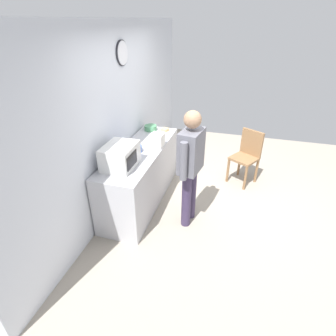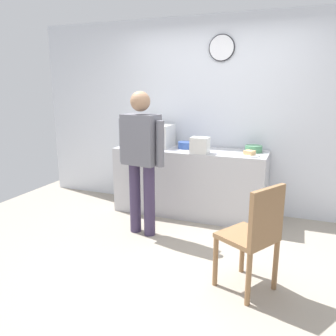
# 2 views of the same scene
# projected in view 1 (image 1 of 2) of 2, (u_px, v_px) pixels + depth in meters

# --- Properties ---
(ground_plane) EXTENTS (6.00, 6.00, 0.00)m
(ground_plane) POSITION_uv_depth(u_px,v_px,m) (219.00, 202.00, 4.31)
(ground_plane) COLOR #9E9384
(back_wall) EXTENTS (5.40, 0.13, 2.60)m
(back_wall) POSITION_uv_depth(u_px,v_px,m) (122.00, 115.00, 4.06)
(back_wall) COLOR silver
(back_wall) RESTS_ON ground_plane
(kitchen_counter) EXTENTS (2.00, 0.62, 0.89)m
(kitchen_counter) POSITION_uv_depth(u_px,v_px,m) (142.00, 175.00, 4.18)
(kitchen_counter) COLOR #B7B7BC
(kitchen_counter) RESTS_ON ground_plane
(microwave) EXTENTS (0.50, 0.39, 0.30)m
(microwave) POSITION_uv_depth(u_px,v_px,m) (120.00, 156.00, 3.45)
(microwave) COLOR silver
(microwave) RESTS_ON kitchen_counter
(sandwich_plate) EXTENTS (0.24, 0.24, 0.07)m
(sandwich_plate) POSITION_uv_depth(u_px,v_px,m) (165.00, 131.00, 4.58)
(sandwich_plate) COLOR white
(sandwich_plate) RESTS_ON kitchen_counter
(salad_bowl) EXTENTS (0.22, 0.22, 0.08)m
(salad_bowl) POSITION_uv_depth(u_px,v_px,m) (151.00, 128.00, 4.65)
(salad_bowl) COLOR #4C8E60
(salad_bowl) RESTS_ON kitchen_counter
(cereal_bowl) EXTENTS (0.21, 0.21, 0.09)m
(cereal_bowl) POSITION_uv_depth(u_px,v_px,m) (135.00, 149.00, 3.89)
(cereal_bowl) COLOR #33519E
(cereal_bowl) RESTS_ON kitchen_counter
(toaster) EXTENTS (0.22, 0.18, 0.20)m
(toaster) POSITION_uv_depth(u_px,v_px,m) (157.00, 140.00, 4.03)
(toaster) COLOR silver
(toaster) RESTS_ON kitchen_counter
(fork_utensil) EXTENTS (0.10, 0.16, 0.01)m
(fork_utensil) POSITION_uv_depth(u_px,v_px,m) (132.00, 139.00, 4.31)
(fork_utensil) COLOR silver
(fork_utensil) RESTS_ON kitchen_counter
(spoon_utensil) EXTENTS (0.16, 0.11, 0.01)m
(spoon_utensil) POSITION_uv_depth(u_px,v_px,m) (124.00, 149.00, 3.97)
(spoon_utensil) COLOR silver
(spoon_utensil) RESTS_ON kitchen_counter
(person_standing) EXTENTS (0.58, 0.30, 1.65)m
(person_standing) POSITION_uv_depth(u_px,v_px,m) (191.00, 162.00, 3.46)
(person_standing) COLOR #3A2E4D
(person_standing) RESTS_ON ground_plane
(wooden_chair) EXTENTS (0.55, 0.55, 0.94)m
(wooden_chair) POSITION_uv_depth(u_px,v_px,m) (247.00, 154.00, 4.64)
(wooden_chair) COLOR olive
(wooden_chair) RESTS_ON ground_plane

